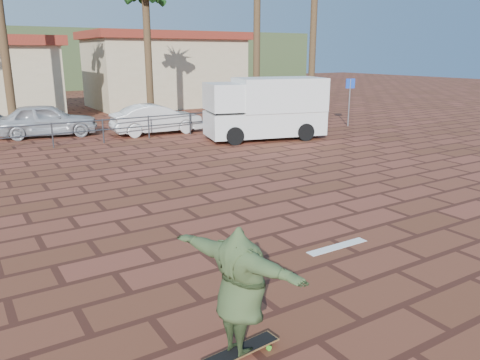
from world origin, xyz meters
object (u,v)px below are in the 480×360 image
(campervan, at_px, (266,107))
(car_silver, at_px, (46,120))
(car_white, at_px, (157,119))
(skateboarder, at_px, (240,290))
(longboard, at_px, (240,351))

(campervan, bearing_deg, car_silver, 158.62)
(car_silver, height_order, car_white, car_silver)
(car_white, bearing_deg, skateboarder, 165.03)
(campervan, distance_m, car_silver, 9.81)
(car_silver, bearing_deg, longboard, -172.02)
(longboard, xyz_separation_m, skateboarder, (0.00, -0.00, 0.83))
(longboard, distance_m, campervan, 15.35)
(skateboarder, distance_m, car_white, 17.02)
(longboard, relative_size, skateboarder, 0.55)
(skateboarder, xyz_separation_m, car_white, (5.52, 16.10, -0.24))
(longboard, bearing_deg, skateboarder, -94.96)
(skateboarder, xyz_separation_m, car_silver, (1.04, 18.02, -0.18))
(longboard, height_order, car_silver, car_silver)
(skateboarder, bearing_deg, car_silver, -18.89)
(skateboarder, distance_m, car_silver, 18.05)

